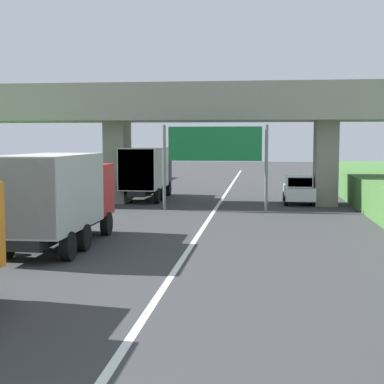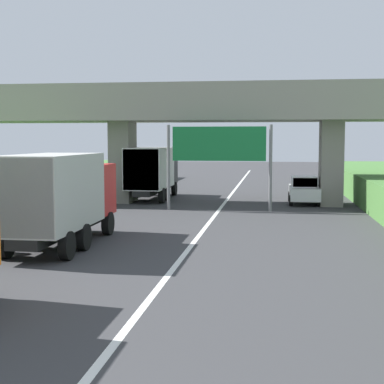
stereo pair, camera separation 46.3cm
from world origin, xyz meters
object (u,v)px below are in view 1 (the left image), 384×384
overhead_highway_sign (215,148)px  truck_red (60,195)px  construction_barrel_3 (53,220)px  truck_black (147,170)px  car_white (299,190)px

overhead_highway_sign → truck_red: overhead_highway_sign is taller
truck_red → construction_barrel_3: size_ratio=8.11×
overhead_highway_sign → construction_barrel_3: (-6.48, -7.89, -3.00)m
truck_black → construction_barrel_3: bearing=-96.6°
truck_red → car_white: truck_red is taller
car_white → truck_black: bearing=172.0°
overhead_highway_sign → construction_barrel_3: bearing=-129.4°
construction_barrel_3 → car_white: bearing=46.4°
overhead_highway_sign → construction_barrel_3: overhead_highway_sign is taller
overhead_highway_sign → car_white: 6.87m
overhead_highway_sign → truck_red: (-4.75, -11.70, -1.53)m
truck_red → truck_black: (-0.17, 17.13, 0.00)m
truck_red → car_white: size_ratio=1.78×
truck_black → car_white: 9.98m
truck_red → car_white: (9.65, 15.75, -1.08)m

